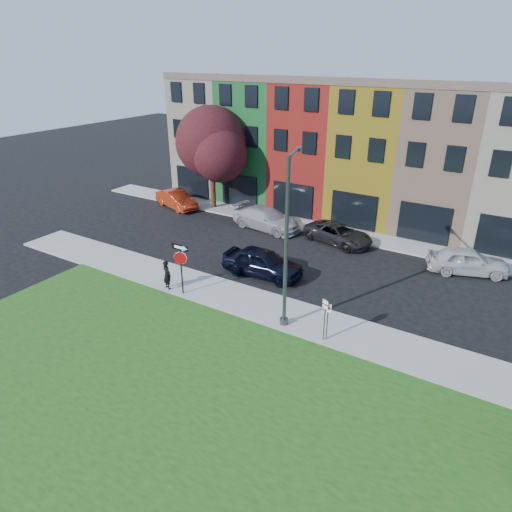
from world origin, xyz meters
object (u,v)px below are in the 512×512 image
Objects in this scene: stop_sign at (180,259)px; street_lamp at (287,244)px; man at (167,275)px; sedan_near at (263,262)px.

stop_sign is 0.36× the size of street_lamp.
street_lamp is at bearing -160.04° from man.
street_lamp is at bearing -139.94° from sedan_near.
man is at bearing 178.69° from stop_sign.
stop_sign is 5.17m from sedan_near.
street_lamp is (7.14, 0.41, 3.27)m from man.
man is at bearing 167.53° from street_lamp.
sedan_near is at bearing -112.19° from man.
man is 7.87m from street_lamp.
sedan_near is (3.50, 4.35, -0.13)m from man.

